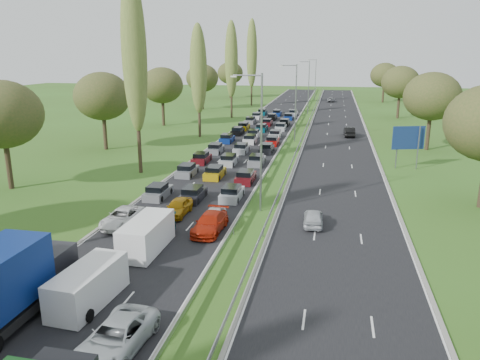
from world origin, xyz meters
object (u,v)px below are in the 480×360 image
Objects in this scene: white_van_front at (90,284)px; direction_sign at (408,140)px; near_car_2 at (122,217)px; white_van_rear at (148,234)px.

direction_sign is at bearing 63.55° from white_van_front.
white_van_front is at bearing -120.69° from direction_sign.
direction_sign reaches higher than white_van_front.
near_car_2 is 35.75m from direction_sign.
white_van_front is at bearing -91.99° from white_van_rear.
white_van_rear is at bearing -44.84° from near_car_2.
near_car_2 is at bearing 111.24° from white_van_front.
direction_sign reaches higher than near_car_2.
direction_sign reaches higher than white_van_rear.
near_car_2 is 0.92× the size of white_van_front.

